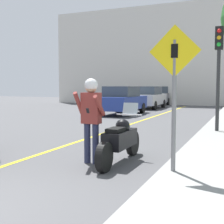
{
  "coord_description": "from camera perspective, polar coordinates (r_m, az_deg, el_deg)",
  "views": [
    {
      "loc": [
        3.99,
        -2.68,
        1.66
      ],
      "look_at": [
        1.25,
        3.76,
        1.09
      ],
      "focal_mm": 50.0,
      "sensor_mm": 36.0,
      "label": 1
    }
  ],
  "objects": [
    {
      "name": "road_center_line",
      "position": [
        9.96,
        -4.8,
        -4.93
      ],
      "size": [
        0.12,
        36.0,
        0.01
      ],
      "color": "yellow",
      "rests_on": "ground"
    },
    {
      "name": "building_backdrop",
      "position": [
        29.1,
        15.27,
        10.18
      ],
      "size": [
        28.0,
        1.2,
        9.09
      ],
      "color": "beige",
      "rests_on": "ground"
    },
    {
      "name": "motorcycle",
      "position": [
        6.82,
        1.52,
        -5.16
      ],
      "size": [
        0.62,
        2.26,
        1.28
      ],
      "color": "black",
      "rests_on": "ground"
    },
    {
      "name": "person_biker",
      "position": [
        6.69,
        -3.84,
        0.22
      ],
      "size": [
        0.59,
        0.49,
        1.84
      ],
      "color": "#282D4C",
      "rests_on": "ground"
    },
    {
      "name": "crossing_sign",
      "position": [
        5.59,
        11.32,
        5.03
      ],
      "size": [
        0.91,
        0.08,
        2.58
      ],
      "color": "slate",
      "rests_on": "sidewalk_curb"
    },
    {
      "name": "traffic_light",
      "position": [
        11.2,
        18.93,
        9.22
      ],
      "size": [
        0.26,
        0.3,
        3.51
      ],
      "color": "#2D2D30",
      "rests_on": "sidewalk_curb"
    },
    {
      "name": "parked_car_blue",
      "position": [
        18.65,
        1.9,
        2.18
      ],
      "size": [
        1.88,
        4.2,
        1.68
      ],
      "color": "black",
      "rests_on": "ground"
    },
    {
      "name": "parked_car_silver",
      "position": [
        23.87,
        6.68,
        2.69
      ],
      "size": [
        1.88,
        4.2,
        1.68
      ],
      "color": "black",
      "rests_on": "ground"
    },
    {
      "name": "parked_car_grey",
      "position": [
        30.11,
        9.2,
        3.06
      ],
      "size": [
        1.88,
        4.2,
        1.68
      ],
      "color": "black",
      "rests_on": "ground"
    }
  ]
}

